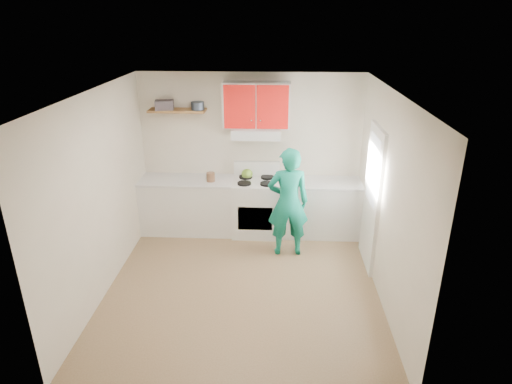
# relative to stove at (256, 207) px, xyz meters

# --- Properties ---
(floor) EXTENTS (3.80, 3.80, 0.00)m
(floor) POSITION_rel_stove_xyz_m (-0.10, -1.57, -0.46)
(floor) COLOR brown
(floor) RESTS_ON ground
(ceiling) EXTENTS (3.60, 3.80, 0.04)m
(ceiling) POSITION_rel_stove_xyz_m (-0.10, -1.57, 2.14)
(ceiling) COLOR white
(ceiling) RESTS_ON floor
(back_wall) EXTENTS (3.60, 0.04, 2.60)m
(back_wall) POSITION_rel_stove_xyz_m (-0.10, 0.32, 0.84)
(back_wall) COLOR beige
(back_wall) RESTS_ON floor
(front_wall) EXTENTS (3.60, 0.04, 2.60)m
(front_wall) POSITION_rel_stove_xyz_m (-0.10, -3.47, 0.84)
(front_wall) COLOR beige
(front_wall) RESTS_ON floor
(left_wall) EXTENTS (0.04, 3.80, 2.60)m
(left_wall) POSITION_rel_stove_xyz_m (-1.90, -1.57, 0.84)
(left_wall) COLOR beige
(left_wall) RESTS_ON floor
(right_wall) EXTENTS (0.04, 3.80, 2.60)m
(right_wall) POSITION_rel_stove_xyz_m (1.70, -1.57, 0.84)
(right_wall) COLOR beige
(right_wall) RESTS_ON floor
(door) EXTENTS (0.05, 0.85, 2.05)m
(door) POSITION_rel_stove_xyz_m (1.68, -0.88, 0.56)
(door) COLOR white
(door) RESTS_ON floor
(door_glass) EXTENTS (0.01, 0.55, 0.95)m
(door_glass) POSITION_rel_stove_xyz_m (1.65, -0.88, 0.99)
(door_glass) COLOR white
(door_glass) RESTS_ON door
(counter_left) EXTENTS (1.52, 0.60, 0.90)m
(counter_left) POSITION_rel_stove_xyz_m (-1.14, 0.02, -0.01)
(counter_left) COLOR silver
(counter_left) RESTS_ON floor
(counter_right) EXTENTS (1.32, 0.60, 0.90)m
(counter_right) POSITION_rel_stove_xyz_m (1.04, 0.02, -0.01)
(counter_right) COLOR silver
(counter_right) RESTS_ON floor
(stove) EXTENTS (0.76, 0.65, 0.92)m
(stove) POSITION_rel_stove_xyz_m (0.00, 0.00, 0.00)
(stove) COLOR white
(stove) RESTS_ON floor
(range_hood) EXTENTS (0.76, 0.44, 0.15)m
(range_hood) POSITION_rel_stove_xyz_m (0.00, 0.10, 1.24)
(range_hood) COLOR silver
(range_hood) RESTS_ON back_wall
(upper_cabinets) EXTENTS (1.02, 0.33, 0.70)m
(upper_cabinets) POSITION_rel_stove_xyz_m (0.00, 0.16, 1.66)
(upper_cabinets) COLOR red
(upper_cabinets) RESTS_ON back_wall
(shelf) EXTENTS (0.90, 0.30, 0.04)m
(shelf) POSITION_rel_stove_xyz_m (-1.25, 0.18, 1.56)
(shelf) COLOR brown
(shelf) RESTS_ON back_wall
(books) EXTENTS (0.31, 0.25, 0.15)m
(books) POSITION_rel_stove_xyz_m (-1.44, 0.15, 1.65)
(books) COLOR #463E46
(books) RESTS_ON shelf
(tin) EXTENTS (0.25, 0.25, 0.12)m
(tin) POSITION_rel_stove_xyz_m (-0.92, 0.15, 1.64)
(tin) COLOR #333D4C
(tin) RESTS_ON shelf
(kettle) EXTENTS (0.24, 0.24, 0.16)m
(kettle) POSITION_rel_stove_xyz_m (-0.15, 0.12, 0.54)
(kettle) COLOR olive
(kettle) RESTS_ON stove
(crock) EXTENTS (0.16, 0.16, 0.16)m
(crock) POSITION_rel_stove_xyz_m (-0.73, -0.04, 0.52)
(crock) COLOR #523623
(crock) RESTS_ON counter_left
(cutting_board) EXTENTS (0.37, 0.31, 0.02)m
(cutting_board) POSITION_rel_stove_xyz_m (0.91, 0.03, 0.45)
(cutting_board) COLOR olive
(cutting_board) RESTS_ON counter_right
(silicone_mat) EXTENTS (0.27, 0.22, 0.01)m
(silicone_mat) POSITION_rel_stove_xyz_m (1.28, -0.05, 0.44)
(silicone_mat) COLOR red
(silicone_mat) RESTS_ON counter_right
(person) EXTENTS (0.65, 0.46, 1.68)m
(person) POSITION_rel_stove_xyz_m (0.51, -0.66, 0.38)
(person) COLOR #0D775F
(person) RESTS_ON floor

